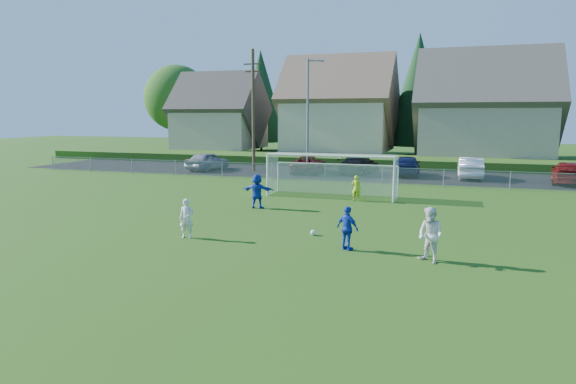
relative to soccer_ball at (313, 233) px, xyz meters
name	(u,v)px	position (x,y,z in m)	size (l,w,h in m)	color
ground	(199,279)	(-1.64, -6.25, -0.11)	(160.00, 160.00, 0.00)	#193D0C
asphalt_lot	(367,175)	(-1.64, 21.25, -0.10)	(60.00, 60.00, 0.00)	black
grass_embankment	(382,161)	(-1.64, 28.75, 0.29)	(70.00, 6.00, 0.80)	#1E420F
soccer_ball	(313,233)	(0.00, 0.00, 0.00)	(0.22, 0.22, 0.22)	white
player_white_a	(187,219)	(-4.50, -1.96, 0.65)	(0.55, 0.36, 1.52)	silver
player_white_b	(430,235)	(4.58, -2.37, 0.79)	(0.87, 0.68, 1.79)	silver
player_blue_a	(348,228)	(1.75, -1.73, 0.67)	(0.91, 0.38, 1.56)	#1335B2
player_blue_b	(257,191)	(-4.34, 4.82, 0.77)	(1.63, 0.52, 1.75)	#1335B2
goalkeeper	(356,188)	(0.00, 8.59, 0.60)	(0.52, 0.34, 1.42)	#A3CD18
car_a	(207,161)	(-15.18, 20.12, 0.67)	(1.83, 4.55, 1.55)	#9A9CA1
car_c	(308,164)	(-6.40, 20.92, 0.59)	(2.31, 5.00, 1.39)	#610B13
car_d	(359,165)	(-2.33, 21.35, 0.63)	(2.09, 5.13, 1.49)	black
car_e	(407,165)	(1.41, 21.41, 0.70)	(1.92, 4.77, 1.62)	#121940
car_f	(470,168)	(6.05, 21.31, 0.68)	(1.67, 4.79, 1.58)	white
car_g	(569,173)	(12.40, 20.30, 0.64)	(2.10, 5.18, 1.50)	#640C0B
soccer_goal	(333,168)	(-1.64, 9.80, 1.52)	(7.42, 1.90, 2.50)	white
chainlink_fence	(353,174)	(-1.64, 15.75, 0.52)	(52.06, 0.06, 1.20)	gray
streetlight	(308,113)	(-6.09, 19.75, 4.73)	(1.38, 0.18, 9.00)	slate
utility_pole	(253,109)	(-11.14, 20.75, 5.04)	(1.60, 0.26, 10.00)	#473321
houses_row	(413,89)	(0.33, 36.21, 7.22)	(53.90, 11.45, 13.27)	tan
tree_row	(410,95)	(-0.60, 42.49, 6.80)	(65.98, 12.36, 13.80)	#382616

